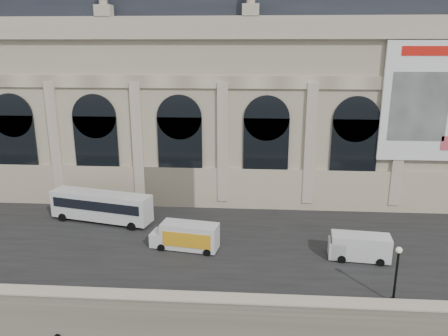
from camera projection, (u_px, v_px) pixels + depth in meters
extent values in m
cube|color=gray|center=(222.00, 195.00, 66.25)|extent=(160.00, 70.00, 6.00)
cube|color=#2D2D2D|center=(208.00, 235.00, 45.27)|extent=(160.00, 24.00, 0.06)
cube|color=gray|center=(189.00, 304.00, 32.26)|extent=(160.00, 1.20, 1.10)
cube|color=beige|center=(188.00, 297.00, 32.10)|extent=(160.00, 1.40, 0.12)
cube|color=#B6AB8C|center=(176.00, 106.00, 59.01)|extent=(68.00, 18.00, 22.00)
cube|color=beige|center=(165.00, 187.00, 52.53)|extent=(68.60, 0.40, 5.00)
cube|color=beige|center=(158.00, 28.00, 47.41)|extent=(69.00, 0.80, 2.40)
cube|color=beige|center=(161.00, 82.00, 49.13)|extent=(68.00, 0.30, 1.40)
cube|color=black|center=(16.00, 152.00, 52.62)|extent=(5.20, 0.25, 9.00)
cylinder|color=black|center=(11.00, 115.00, 51.40)|extent=(5.20, 0.25, 5.20)
cube|color=beige|center=(55.00, 141.00, 51.81)|extent=(1.20, 0.50, 14.00)
cube|color=black|center=(97.00, 154.00, 51.95)|extent=(5.20, 0.25, 9.00)
cylinder|color=black|center=(94.00, 116.00, 50.73)|extent=(5.20, 0.25, 5.20)
cube|color=beige|center=(138.00, 142.00, 51.14)|extent=(1.20, 0.50, 14.00)
cube|color=black|center=(180.00, 155.00, 51.28)|extent=(5.20, 0.25, 9.00)
cylinder|color=black|center=(179.00, 117.00, 50.06)|extent=(5.20, 0.25, 5.20)
cube|color=beige|center=(223.00, 144.00, 50.47)|extent=(1.20, 0.50, 14.00)
cube|color=black|center=(266.00, 157.00, 50.61)|extent=(5.20, 0.25, 9.00)
cylinder|color=black|center=(267.00, 118.00, 49.39)|extent=(5.20, 0.25, 5.20)
cube|color=beige|center=(310.00, 145.00, 49.80)|extent=(1.20, 0.50, 14.00)
cube|color=black|center=(353.00, 158.00, 49.94)|extent=(5.20, 0.25, 9.00)
cylinder|color=black|center=(356.00, 119.00, 48.72)|extent=(5.20, 0.25, 5.20)
cube|color=beige|center=(399.00, 146.00, 49.13)|extent=(1.20, 0.50, 14.00)
cube|color=white|center=(424.00, 102.00, 47.45)|extent=(9.00, 0.35, 13.00)
cube|color=red|center=(431.00, 51.00, 45.79)|extent=(6.00, 0.06, 1.00)
cube|color=gray|center=(419.00, 107.00, 47.43)|extent=(6.20, 0.06, 7.50)
cube|color=#CE4857|center=(447.00, 143.00, 48.28)|extent=(1.40, 0.06, 1.60)
cube|color=silver|center=(101.00, 206.00, 48.08)|extent=(11.70, 4.90, 2.96)
cube|color=black|center=(57.00, 198.00, 49.62)|extent=(0.57, 2.16, 1.15)
cube|color=black|center=(95.00, 206.00, 46.84)|extent=(10.25, 2.44, 1.05)
cube|color=black|center=(107.00, 199.00, 49.11)|extent=(10.25, 2.44, 1.05)
cylinder|color=black|center=(63.00, 217.00, 48.58)|extent=(0.99, 0.49, 0.95)
cylinder|color=black|center=(76.00, 210.00, 50.78)|extent=(0.99, 0.49, 0.95)
cylinder|color=black|center=(132.00, 227.00, 46.17)|extent=(0.99, 0.49, 0.95)
cylinder|color=black|center=(142.00, 218.00, 48.36)|extent=(0.99, 0.49, 0.95)
cube|color=silver|center=(360.00, 246.00, 39.73)|extent=(5.40, 2.56, 2.22)
cube|color=silver|center=(337.00, 248.00, 40.17)|extent=(1.66, 2.17, 1.55)
cube|color=black|center=(331.00, 242.00, 40.12)|extent=(0.24, 1.74, 0.77)
cylinder|color=black|center=(342.00, 259.00, 39.30)|extent=(0.76, 0.32, 0.73)
cylinder|color=black|center=(340.00, 249.00, 41.23)|extent=(0.76, 0.32, 0.73)
cylinder|color=black|center=(380.00, 263.00, 38.75)|extent=(0.76, 0.32, 0.73)
cylinder|color=black|center=(377.00, 252.00, 40.67)|extent=(0.76, 0.32, 0.73)
cube|color=silver|center=(190.00, 236.00, 41.73)|extent=(5.69, 2.92, 2.44)
cube|color=orange|center=(186.00, 240.00, 40.73)|extent=(4.65, 0.82, 1.45)
cube|color=red|center=(186.00, 240.00, 40.73)|extent=(2.68, 0.48, 0.54)
cube|color=silver|center=(160.00, 238.00, 42.55)|extent=(1.75, 2.20, 1.36)
cylinder|color=black|center=(161.00, 248.00, 41.59)|extent=(0.75, 0.37, 0.72)
cylinder|color=black|center=(169.00, 239.00, 43.54)|extent=(0.75, 0.37, 0.72)
cylinder|color=black|center=(207.00, 253.00, 40.60)|extent=(0.75, 0.37, 0.72)
cylinder|color=black|center=(213.00, 243.00, 42.54)|extent=(0.75, 0.37, 0.72)
cylinder|color=black|center=(393.00, 301.00, 33.20)|extent=(0.48, 0.48, 0.44)
cylinder|color=black|center=(396.00, 278.00, 32.67)|extent=(0.17, 0.17, 4.36)
sphere|color=beige|center=(399.00, 250.00, 32.04)|extent=(0.48, 0.48, 0.48)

